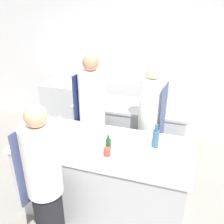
{
  "coord_description": "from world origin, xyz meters",
  "views": [
    {
      "loc": [
        0.85,
        -2.28,
        2.44
      ],
      "look_at": [
        0.0,
        0.35,
        1.17
      ],
      "focal_mm": 40.0,
      "sensor_mm": 36.0,
      "label": 1
    }
  ],
  "objects_px": {
    "cup": "(107,152)",
    "chef_at_prep_near": "(45,185)",
    "oven_range": "(69,107)",
    "bowl_prep_small": "(59,145)",
    "chef_at_pass_far": "(92,119)",
    "bottle_olive_oil": "(108,144)",
    "bowl_mixing_large": "(48,123)",
    "bottle_vinegar": "(156,138)",
    "chef_at_stove": "(150,124)",
    "bottle_wine": "(61,129)"
  },
  "relations": [
    {
      "from": "cup",
      "to": "chef_at_prep_near",
      "type": "bearing_deg",
      "value": -131.58
    },
    {
      "from": "oven_range",
      "to": "bowl_prep_small",
      "type": "bearing_deg",
      "value": -65.1
    },
    {
      "from": "oven_range",
      "to": "bowl_prep_small",
      "type": "height_order",
      "value": "bowl_prep_small"
    },
    {
      "from": "chef_at_pass_far",
      "to": "bottle_olive_oil",
      "type": "bearing_deg",
      "value": -138.37
    },
    {
      "from": "chef_at_pass_far",
      "to": "bowl_prep_small",
      "type": "bearing_deg",
      "value": -176.81
    },
    {
      "from": "cup",
      "to": "oven_range",
      "type": "bearing_deg",
      "value": 126.95
    },
    {
      "from": "bottle_olive_oil",
      "to": "cup",
      "type": "distance_m",
      "value": 0.11
    },
    {
      "from": "bowl_prep_small",
      "to": "chef_at_pass_far",
      "type": "bearing_deg",
      "value": 85.97
    },
    {
      "from": "oven_range",
      "to": "bowl_mixing_large",
      "type": "height_order",
      "value": "oven_range"
    },
    {
      "from": "bowl_prep_small",
      "to": "cup",
      "type": "bearing_deg",
      "value": 3.74
    },
    {
      "from": "chef_at_pass_far",
      "to": "oven_range",
      "type": "bearing_deg",
      "value": 47.22
    },
    {
      "from": "oven_range",
      "to": "bottle_olive_oil",
      "type": "bearing_deg",
      "value": -51.95
    },
    {
      "from": "chef_at_pass_far",
      "to": "bottle_vinegar",
      "type": "distance_m",
      "value": 1.05
    },
    {
      "from": "oven_range",
      "to": "chef_at_stove",
      "type": "height_order",
      "value": "chef_at_stove"
    },
    {
      "from": "chef_at_prep_near",
      "to": "cup",
      "type": "bearing_deg",
      "value": -34.15
    },
    {
      "from": "chef_at_prep_near",
      "to": "bowl_mixing_large",
      "type": "height_order",
      "value": "chef_at_prep_near"
    },
    {
      "from": "cup",
      "to": "chef_at_stove",
      "type": "bearing_deg",
      "value": 73.73
    },
    {
      "from": "chef_at_prep_near",
      "to": "chef_at_stove",
      "type": "xyz_separation_m",
      "value": [
        0.74,
        1.5,
        0.03
      ]
    },
    {
      "from": "bowl_mixing_large",
      "to": "cup",
      "type": "height_order",
      "value": "cup"
    },
    {
      "from": "chef_at_prep_near",
      "to": "chef_at_stove",
      "type": "distance_m",
      "value": 1.67
    },
    {
      "from": "chef_at_prep_near",
      "to": "chef_at_pass_far",
      "type": "xyz_separation_m",
      "value": [
        -0.04,
        1.29,
        0.08
      ]
    },
    {
      "from": "bottle_vinegar",
      "to": "bowl_prep_small",
      "type": "distance_m",
      "value": 1.06
    },
    {
      "from": "bottle_vinegar",
      "to": "bowl_mixing_large",
      "type": "relative_size",
      "value": 1.17
    },
    {
      "from": "chef_at_pass_far",
      "to": "bowl_mixing_large",
      "type": "relative_size",
      "value": 7.66
    },
    {
      "from": "oven_range",
      "to": "bowl_prep_small",
      "type": "distance_m",
      "value": 2.24
    },
    {
      "from": "chef_at_stove",
      "to": "bottle_olive_oil",
      "type": "xyz_separation_m",
      "value": [
        -0.31,
        -0.88,
        0.14
      ]
    },
    {
      "from": "bowl_prep_small",
      "to": "bowl_mixing_large",
      "type": "bearing_deg",
      "value": 132.7
    },
    {
      "from": "oven_range",
      "to": "bottle_vinegar",
      "type": "bearing_deg",
      "value": -40.13
    },
    {
      "from": "chef_at_prep_near",
      "to": "oven_range",
      "type": "bearing_deg",
      "value": 29.85
    },
    {
      "from": "oven_range",
      "to": "chef_at_pass_far",
      "type": "relative_size",
      "value": 0.54
    },
    {
      "from": "cup",
      "to": "bottle_wine",
      "type": "bearing_deg",
      "value": 161.7
    },
    {
      "from": "chef_at_prep_near",
      "to": "cup",
      "type": "height_order",
      "value": "chef_at_prep_near"
    },
    {
      "from": "chef_at_pass_far",
      "to": "bottle_vinegar",
      "type": "xyz_separation_m",
      "value": [
        0.94,
        -0.45,
        0.12
      ]
    },
    {
      "from": "chef_at_stove",
      "to": "chef_at_pass_far",
      "type": "height_order",
      "value": "chef_at_pass_far"
    },
    {
      "from": "bottle_olive_oil",
      "to": "chef_at_prep_near",
      "type": "bearing_deg",
      "value": -125.1
    },
    {
      "from": "chef_at_pass_far",
      "to": "bottle_wine",
      "type": "distance_m",
      "value": 0.6
    },
    {
      "from": "chef_at_stove",
      "to": "bowl_mixing_large",
      "type": "xyz_separation_m",
      "value": [
        -1.25,
        -0.57,
        0.09
      ]
    },
    {
      "from": "bottle_wine",
      "to": "bowl_mixing_large",
      "type": "relative_size",
      "value": 1.1
    },
    {
      "from": "chef_at_stove",
      "to": "bottle_vinegar",
      "type": "height_order",
      "value": "chef_at_stove"
    },
    {
      "from": "bowl_mixing_large",
      "to": "cup",
      "type": "xyz_separation_m",
      "value": [
        0.96,
        -0.42,
        0.02
      ]
    },
    {
      "from": "bowl_mixing_large",
      "to": "chef_at_stove",
      "type": "bearing_deg",
      "value": 24.34
    },
    {
      "from": "bottle_olive_oil",
      "to": "bowl_prep_small",
      "type": "bearing_deg",
      "value": -165.17
    },
    {
      "from": "chef_at_pass_far",
      "to": "bottle_vinegar",
      "type": "relative_size",
      "value": 6.55
    },
    {
      "from": "bowl_mixing_large",
      "to": "bottle_olive_oil",
      "type": "bearing_deg",
      "value": -18.59
    },
    {
      "from": "chef_at_stove",
      "to": "bottle_vinegar",
      "type": "distance_m",
      "value": 0.7
    },
    {
      "from": "bottle_vinegar",
      "to": "bowl_mixing_large",
      "type": "height_order",
      "value": "bottle_vinegar"
    },
    {
      "from": "bottle_olive_oil",
      "to": "bowl_prep_small",
      "type": "relative_size",
      "value": 0.82
    },
    {
      "from": "chef_at_stove",
      "to": "oven_range",
      "type": "bearing_deg",
      "value": -113.05
    },
    {
      "from": "bottle_wine",
      "to": "bowl_prep_small",
      "type": "height_order",
      "value": "bottle_wine"
    },
    {
      "from": "bowl_mixing_large",
      "to": "chef_at_pass_far",
      "type": "bearing_deg",
      "value": 37.13
    }
  ]
}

